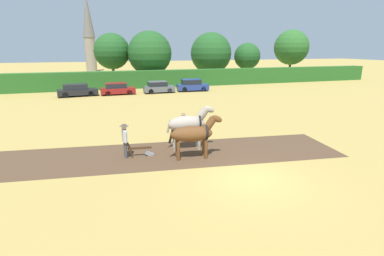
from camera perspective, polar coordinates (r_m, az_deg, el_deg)
ground_plane at (r=13.39m, az=11.01°, el=-9.53°), size 240.00×240.00×0.00m
plowed_furrow_strip at (r=16.05m, az=-12.97°, el=-5.41°), size 23.55×7.16×0.01m
hedgerow at (r=43.44m, az=-9.82°, el=9.13°), size 78.03×1.82×2.39m
tree_center_left at (r=49.08m, az=-15.00°, el=13.93°), size 5.47×5.47×7.72m
tree_center at (r=47.52m, az=-8.06°, el=13.91°), size 6.69×6.69×8.04m
tree_center_right at (r=52.75m, az=3.64°, el=14.02°), size 6.94×6.94×8.07m
tree_right at (r=55.78m, az=10.46°, el=13.30°), size 4.64×4.64×6.38m
tree_far_right at (r=60.55m, az=18.41°, el=14.36°), size 6.37×6.37×8.76m
church_spire at (r=76.50m, az=-19.08°, el=16.95°), size 2.68×2.68×17.40m
draft_horse_lead_left at (r=15.18m, az=0.31°, el=-1.11°), size 2.84×1.11×2.28m
draft_horse_lead_right at (r=16.56m, az=-0.69°, el=0.77°), size 2.75×1.22×2.48m
plow at (r=15.93m, az=-9.47°, el=-4.20°), size 1.51×0.51×1.13m
farmer_at_plow at (r=15.66m, az=-12.69°, el=-1.85°), size 0.45×0.69×1.78m
farmer_beside_team at (r=18.50m, az=-1.64°, el=0.78°), size 0.41×0.60×1.64m
parked_car_far_left at (r=37.75m, az=-21.07°, el=6.72°), size 4.64×2.33×1.42m
parked_car_left at (r=37.64m, az=-14.04°, el=7.24°), size 4.08×1.88×1.42m
parked_car_center_left at (r=38.21m, az=-6.40°, el=7.72°), size 3.82×1.79×1.46m
parked_car_center at (r=39.54m, az=0.03°, el=8.13°), size 4.16×2.04×1.56m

